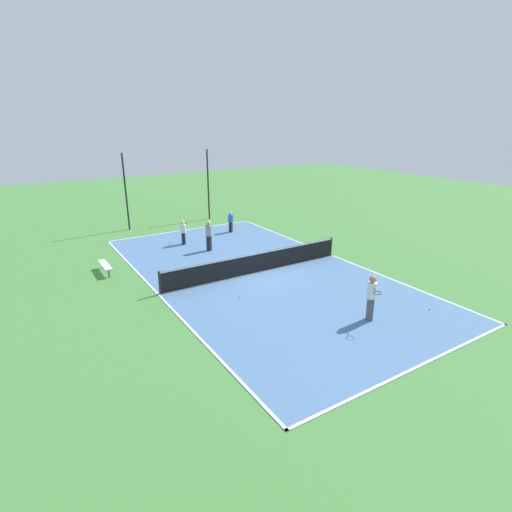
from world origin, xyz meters
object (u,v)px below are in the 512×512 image
at_px(tennis_ball_left_sideline, 240,297).
at_px(fence_post_back_right, 208,185).
at_px(tennis_net, 256,262).
at_px(player_far_white, 183,231).
at_px(fence_post_back_left, 126,192).
at_px(player_baseline_gray, 209,234).
at_px(tennis_ball_far_baseline, 430,309).
at_px(player_near_blue, 231,221).
at_px(bench, 105,265).
at_px(player_near_white, 372,295).

bearing_deg(tennis_ball_left_sideline, fence_post_back_right, 69.33).
xyz_separation_m(tennis_net, player_far_white, (-1.22, 6.55, 0.31)).
distance_m(tennis_ball_left_sideline, fence_post_back_left, 14.43).
bearing_deg(player_baseline_gray, fence_post_back_left, -12.83).
bearing_deg(tennis_ball_far_baseline, player_near_blue, 94.53).
distance_m(player_near_blue, tennis_ball_left_sideline, 10.89).
xyz_separation_m(tennis_net, player_near_blue, (2.64, 7.51, 0.26)).
bearing_deg(tennis_net, fence_post_back_right, 75.33).
relative_size(tennis_ball_far_baseline, fence_post_back_right, 0.01).
distance_m(tennis_ball_left_sideline, tennis_ball_far_baseline, 7.91).
height_order(bench, fence_post_back_right, fence_post_back_right).
bearing_deg(player_near_blue, fence_post_back_right, -136.63).
xyz_separation_m(tennis_ball_far_baseline, fence_post_back_left, (-6.94, 19.29, 2.60)).
xyz_separation_m(tennis_ball_far_baseline, fence_post_back_right, (-0.68, 19.29, 2.60)).
distance_m(tennis_net, fence_post_back_right, 12.54).
bearing_deg(player_near_white, fence_post_back_left, -137.39).
relative_size(player_near_blue, tennis_ball_far_baseline, 21.10).
relative_size(player_far_white, player_near_blue, 1.04).
height_order(tennis_ball_left_sideline, fence_post_back_right, fence_post_back_right).
distance_m(player_baseline_gray, tennis_ball_far_baseline, 12.66).
height_order(player_far_white, tennis_ball_left_sideline, player_far_white).
relative_size(bench, player_baseline_gray, 0.99).
bearing_deg(player_near_white, fence_post_back_right, -156.44).
bearing_deg(player_far_white, tennis_ball_far_baseline, -127.66).
distance_m(player_far_white, tennis_ball_left_sideline, 8.85).
xyz_separation_m(player_near_blue, tennis_ball_far_baseline, (1.18, -14.85, -0.77)).
bearing_deg(player_near_white, player_baseline_gray, -142.53).
bearing_deg(tennis_net, player_near_blue, 70.66).
bearing_deg(bench, tennis_net, -122.12).
xyz_separation_m(tennis_net, player_baseline_gray, (-0.44, 4.55, 0.49)).
height_order(player_baseline_gray, player_near_blue, player_baseline_gray).
bearing_deg(player_near_white, bench, -114.96).
bearing_deg(fence_post_back_right, tennis_net, -104.67).
distance_m(bench, tennis_ball_left_sideline, 7.60).
distance_m(bench, tennis_ball_far_baseline, 15.37).
xyz_separation_m(player_near_white, tennis_ball_left_sideline, (-3.25, 4.43, -1.03)).
distance_m(tennis_net, player_near_blue, 7.97).
relative_size(tennis_net, player_baseline_gray, 5.66).
bearing_deg(fence_post_back_right, fence_post_back_left, 180.00).
bearing_deg(bench, tennis_ball_far_baseline, -137.92).
bearing_deg(tennis_ball_far_baseline, tennis_ball_left_sideline, 139.63).
distance_m(tennis_ball_far_baseline, fence_post_back_right, 19.48).
height_order(tennis_net, tennis_ball_far_baseline, tennis_net).
bearing_deg(bench, player_near_blue, -69.32).
xyz_separation_m(tennis_ball_left_sideline, fence_post_back_right, (5.34, 14.17, 2.60)).
bearing_deg(bench, tennis_ball_left_sideline, -145.80).
xyz_separation_m(bench, player_far_white, (5.26, 2.48, 0.48)).
bearing_deg(player_baseline_gray, player_near_blue, -78.80).
relative_size(player_far_white, fence_post_back_right, 0.28).
bearing_deg(tennis_ball_far_baseline, fence_post_back_left, 109.79).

